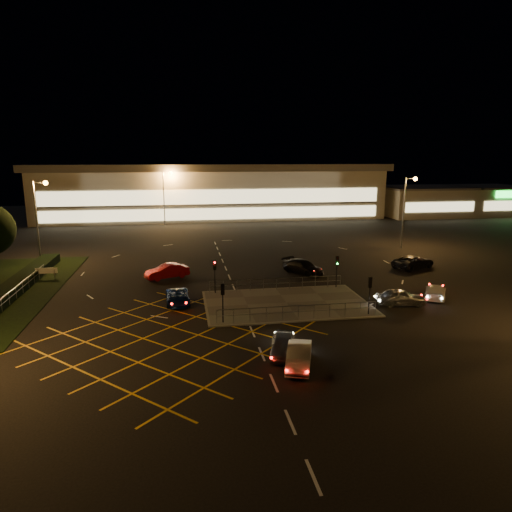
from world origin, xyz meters
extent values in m
plane|color=black|center=(0.00, 0.00, 0.00)|extent=(180.00, 180.00, 0.00)
cube|color=#4C4944|center=(2.00, -2.00, 0.06)|extent=(14.00, 9.00, 0.12)
cube|color=black|center=(-23.00, 6.00, 0.50)|extent=(2.00, 26.00, 1.00)
cube|color=beige|center=(0.00, 62.00, 5.00)|extent=(70.00, 25.00, 10.00)
cube|color=slate|center=(0.00, 62.00, 10.20)|extent=(72.00, 26.50, 0.60)
cube|color=#FFEAA5|center=(0.00, 49.45, 5.00)|extent=(66.00, 0.20, 3.00)
cube|color=#FFEAA5|center=(0.00, 49.45, 1.80)|extent=(66.00, 0.20, 2.20)
cube|color=beige|center=(46.00, 54.00, 3.00)|extent=(18.00, 14.00, 6.00)
cube|color=slate|center=(46.00, 54.00, 6.15)|extent=(18.80, 14.80, 0.40)
cube|color=#FFEAA5|center=(46.00, 46.95, 2.60)|extent=(15.30, 0.20, 2.00)
cube|color=beige|center=(62.00, 54.00, 3.00)|extent=(14.00, 14.00, 6.00)
cube|color=slate|center=(62.00, 54.00, 6.15)|extent=(14.80, 14.80, 0.40)
cube|color=#FFEAA5|center=(62.00, 46.95, 2.60)|extent=(11.90, 0.20, 2.00)
cube|color=#19E533|center=(62.00, 46.85, 5.00)|extent=(7.00, 0.30, 1.40)
cylinder|color=slate|center=(-24.00, 18.00, 5.00)|extent=(0.20, 0.20, 10.00)
cylinder|color=slate|center=(-23.30, 18.00, 9.80)|extent=(1.40, 0.12, 0.12)
sphere|color=orange|center=(-22.60, 18.00, 9.75)|extent=(0.56, 0.56, 0.56)
cylinder|color=slate|center=(24.00, 20.00, 5.00)|extent=(0.20, 0.20, 10.00)
cylinder|color=slate|center=(24.70, 20.00, 9.80)|extent=(1.40, 0.12, 0.12)
sphere|color=orange|center=(25.40, 20.00, 9.75)|extent=(0.56, 0.56, 0.56)
cylinder|color=slate|center=(-10.00, 48.00, 5.00)|extent=(0.20, 0.20, 10.00)
cylinder|color=slate|center=(-9.30, 48.00, 9.80)|extent=(1.40, 0.12, 0.12)
sphere|color=orange|center=(-8.60, 48.00, 9.75)|extent=(0.56, 0.56, 0.56)
cylinder|color=slate|center=(30.00, 50.00, 5.00)|extent=(0.20, 0.20, 10.00)
cylinder|color=slate|center=(30.70, 50.00, 9.80)|extent=(1.40, 0.12, 0.12)
sphere|color=orange|center=(31.40, 50.00, 9.75)|extent=(0.56, 0.56, 0.56)
cylinder|color=black|center=(-4.00, -6.00, 1.62)|extent=(0.10, 0.10, 3.00)
cube|color=black|center=(-4.00, -6.00, 2.82)|extent=(0.28, 0.18, 0.90)
sphere|color=#19FF33|center=(-4.00, -5.87, 2.82)|extent=(0.16, 0.16, 0.16)
cylinder|color=black|center=(8.00, -6.00, 1.62)|extent=(0.10, 0.10, 3.00)
cube|color=black|center=(8.00, -6.00, 2.82)|extent=(0.28, 0.18, 0.90)
sphere|color=#19FF33|center=(8.00, -5.87, 2.82)|extent=(0.16, 0.16, 0.16)
cylinder|color=black|center=(-4.00, 2.00, 1.62)|extent=(0.10, 0.10, 3.00)
cube|color=black|center=(-4.00, 2.00, 2.82)|extent=(0.28, 0.18, 0.90)
sphere|color=#FF0C0C|center=(-4.00, 1.87, 2.82)|extent=(0.16, 0.16, 0.16)
cylinder|color=black|center=(8.00, 2.00, 1.62)|extent=(0.10, 0.10, 3.00)
cube|color=black|center=(8.00, 2.00, 2.82)|extent=(0.28, 0.18, 0.90)
sphere|color=#19FF33|center=(8.00, 1.87, 2.82)|extent=(0.16, 0.16, 0.16)
imported|color=#989C9F|center=(-0.65, -12.28, 0.68)|extent=(2.59, 4.25, 1.35)
imported|color=silver|center=(-0.04, -14.15, 0.68)|extent=(2.63, 4.36, 1.36)
imported|color=navy|center=(-7.50, -0.35, 0.61)|extent=(2.25, 4.49, 1.22)
imported|color=black|center=(6.31, 8.32, 0.75)|extent=(4.56, 5.46, 1.50)
imported|color=#A4A7AB|center=(11.85, -3.96, 0.73)|extent=(4.46, 2.21, 1.46)
imported|color=maroon|center=(-8.65, 8.62, 0.77)|extent=(4.92, 3.27, 1.53)
imported|color=black|center=(19.68, 8.52, 0.76)|extent=(6.01, 4.58, 1.52)
imported|color=silver|center=(15.96, -2.57, 0.63)|extent=(3.81, 4.61, 1.26)
camera|label=1|loc=(-6.97, -39.66, 12.80)|focal=32.00mm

